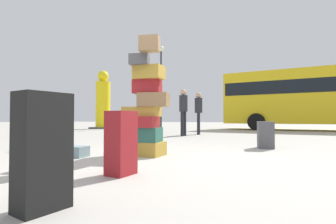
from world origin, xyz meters
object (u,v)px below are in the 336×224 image
Objects in this scene: suitcase_charcoal_white_trunk at (265,135)px; yellow_dummy_statue at (103,103)px; suitcase_slate_left_side at (57,132)px; suitcase_black_foreground_far at (43,151)px; suitcase_slate_upright_blue at (69,151)px; person_bearded_onlooker at (183,108)px; suitcase_maroon_right_side at (121,143)px; person_tourist_with_camera at (199,109)px; lamp_post at (161,73)px; parked_bus at (327,95)px; suitcase_tower at (144,113)px.

suitcase_charcoal_white_trunk is 12.04m from yellow_dummy_statue.
suitcase_black_foreground_far is (2.51, -2.98, 0.07)m from suitcase_slate_left_side.
suitcase_slate_upright_blue is 5.45m from person_bearded_onlooker.
person_tourist_with_camera reaches higher than suitcase_maroon_right_side.
lamp_post reaches higher than yellow_dummy_statue.
parked_bus is at bearing 40.96° from suitcase_slate_left_side.
suitcase_slate_left_side is 0.40× the size of person_bearded_onlooker.
suitcase_tower reaches higher than suitcase_charcoal_white_trunk.
parked_bus is at bearing 143.72° from person_bearded_onlooker.
person_bearded_onlooker is (0.57, 5.34, 0.92)m from suitcase_slate_upright_blue.
suitcase_slate_upright_blue is at bearing -60.48° from yellow_dummy_statue.
suitcase_tower is 1.52m from suitcase_maroon_right_side.
yellow_dummy_statue is (-6.70, 3.84, 0.60)m from person_tourist_with_camera.
suitcase_slate_upright_blue is 0.37× the size of person_bearded_onlooker.
parked_bus is at bearing -5.29° from lamp_post.
suitcase_tower reaches higher than suitcase_maroon_right_side.
suitcase_charcoal_white_trunk is at bearing 48.01° from person_bearded_onlooker.
suitcase_maroon_right_side is 0.13× the size of lamp_post.
suitcase_maroon_right_side is 1.26× the size of suitcase_charcoal_white_trunk.
yellow_dummy_statue reaches higher than suitcase_slate_left_side.
yellow_dummy_statue is at bearing 136.53° from suitcase_black_foreground_far.
person_tourist_with_camera is 7.75m from yellow_dummy_statue.
suitcase_charcoal_white_trunk reaches higher than suitcase_slate_upright_blue.
yellow_dummy_statue is at bearing -119.07° from person_bearded_onlooker.
person_bearded_onlooker is 8.65m from parked_bus.
yellow_dummy_statue is (-5.78, 10.21, 1.50)m from suitcase_slate_upright_blue.
suitcase_tower reaches higher than person_bearded_onlooker.
suitcase_slate_left_side is at bearing 146.14° from suitcase_black_foreground_far.
parked_bus reaches higher than suitcase_charcoal_white_trunk.
yellow_dummy_statue is (-6.90, 9.72, 0.87)m from suitcase_tower.
lamp_post reaches higher than suitcase_slate_left_side.
parked_bus is at bearing 64.52° from suitcase_charcoal_white_trunk.
suitcase_black_foreground_far is 0.48× the size of person_tourist_with_camera.
yellow_dummy_statue is at bearing 120.59° from suitcase_slate_upright_blue.
suitcase_maroon_right_side is at bearing -102.52° from parked_bus.
lamp_post is at bearing 115.42° from suitcase_charcoal_white_trunk.
suitcase_slate_upright_blue is 2.59m from suitcase_black_foreground_far.
parked_bus is (12.41, 1.25, 0.25)m from yellow_dummy_statue.
suitcase_slate_left_side is at bearing -166.83° from suitcase_charcoal_white_trunk.
suitcase_maroon_right_side is 0.43× the size of person_tourist_with_camera.
suitcase_black_foreground_far is 7.51m from person_bearded_onlooker.
suitcase_black_foreground_far is 14.57m from parked_bus.
suitcase_black_foreground_far reaches higher than suitcase_slate_left_side.
suitcase_charcoal_white_trunk is 4.75m from person_tourist_with_camera.
lamp_post reaches higher than parked_bus.
person_tourist_with_camera is 0.16× the size of parked_bus.
lamp_post is at bearing 119.38° from suitcase_maroon_right_side.
suitcase_slate_left_side is 0.06× the size of parked_bus.
person_bearded_onlooker is 8.02m from yellow_dummy_statue.
suitcase_charcoal_white_trunk is at bearing 40.87° from suitcase_tower.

